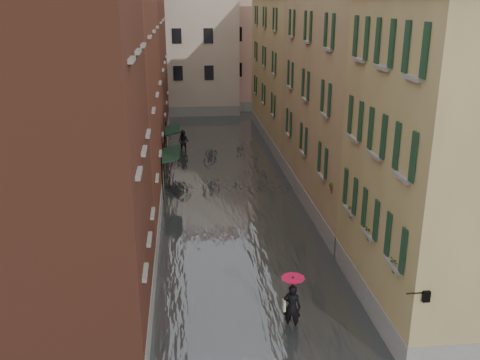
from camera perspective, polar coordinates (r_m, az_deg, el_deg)
ground at (r=22.44m, az=1.40°, el=-11.56°), size 120.00×120.00×0.00m
floodwater at (r=34.20m, az=-1.42°, el=-0.41°), size 10.00×60.00×0.20m
building_left_near at (r=18.40m, az=-19.74°, el=2.43°), size 6.00×8.00×13.00m
building_left_mid at (r=28.99m, az=-14.90°, el=8.05°), size 6.00×14.00×12.50m
building_left_far at (r=43.64m, az=-12.17°, el=12.66°), size 6.00×16.00×14.00m
building_right_near at (r=20.47m, az=22.13°, el=1.53°), size 6.00×8.00×11.50m
building_right_mid at (r=30.18m, az=12.68°, el=9.10°), size 6.00×14.00×13.00m
building_right_far at (r=44.61m, az=6.49°, el=11.46°), size 6.00×16.00×11.50m
building_end_cream at (r=57.41m, az=-6.68°, el=13.81°), size 12.00×9.00×13.00m
building_end_pink at (r=60.06m, az=2.21°, el=13.65°), size 10.00×9.00×12.00m
awning_near at (r=32.28m, az=-7.46°, el=2.67°), size 1.09×3.24×2.80m
awning_far at (r=38.38m, az=-7.30°, el=5.26°), size 1.09×3.03×2.80m
wall_lantern at (r=17.07m, az=19.13°, el=-11.56°), size 0.71×0.22×0.35m
window_planters at (r=21.15m, az=12.89°, el=-3.43°), size 0.59×8.32×0.84m
pedestrian_main at (r=19.55m, az=5.58°, el=-12.58°), size 0.86×0.86×2.06m
pedestrian_far at (r=41.53m, az=-6.03°, el=4.10°), size 1.04×0.92×1.79m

